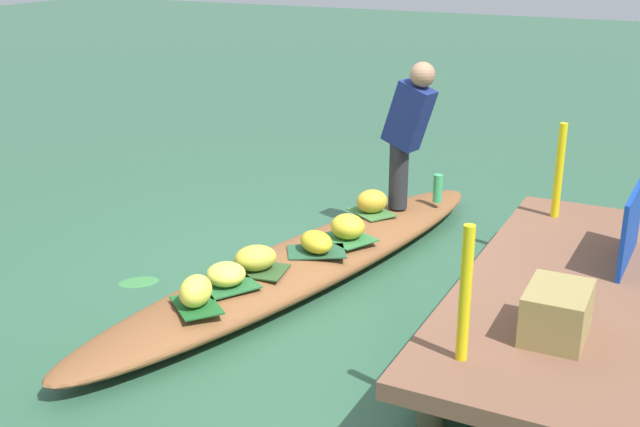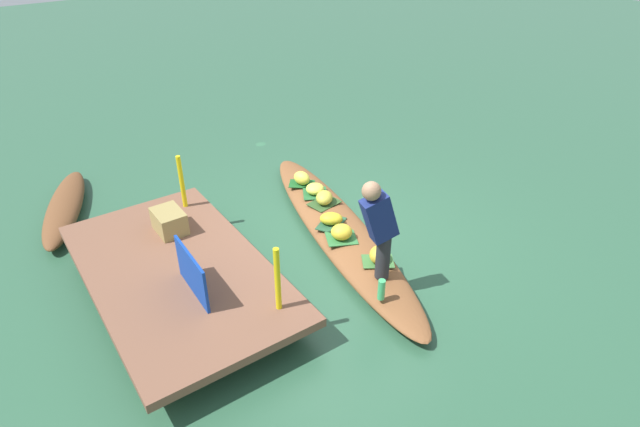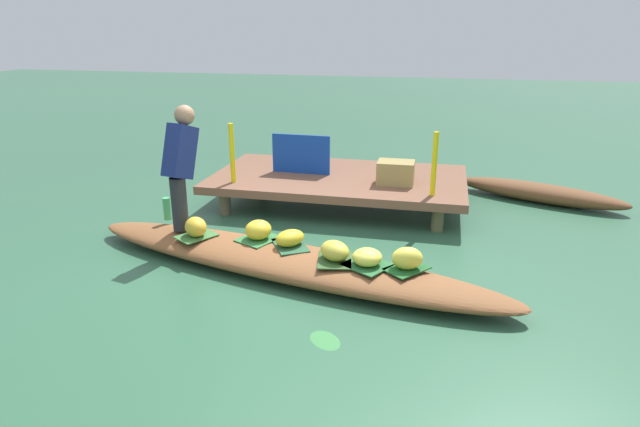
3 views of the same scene
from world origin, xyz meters
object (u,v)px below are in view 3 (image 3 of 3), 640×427
banana_bunch_0 (196,227)px  produce_crate (396,173)px  banana_bunch_3 (290,238)px  banana_bunch_5 (367,257)px  banana_bunch_4 (335,251)px  moored_boat (540,193)px  vendor_person (181,161)px  banana_bunch_1 (258,230)px  water_bottle (167,209)px  vendor_boat (284,261)px  banana_bunch_2 (407,258)px  market_banner (301,154)px

banana_bunch_0 → produce_crate: bearing=45.6°
banana_bunch_3 → banana_bunch_5: bearing=-19.4°
banana_bunch_4 → produce_crate: (0.33, 2.07, 0.19)m
moored_boat → vendor_person: (-3.81, -2.50, 0.81)m
vendor_person → produce_crate: vendor_person is taller
banana_bunch_1 → water_bottle: (-1.14, 0.32, 0.02)m
vendor_boat → banana_bunch_0: size_ratio=16.85×
vendor_boat → banana_bunch_1: 0.43m
banana_bunch_5 → banana_bunch_1: bearing=162.0°
vendor_boat → vendor_person: bearing=176.4°
banana_bunch_2 → banana_bunch_3: size_ratio=0.89×
vendor_person → banana_bunch_3: bearing=-11.3°
banana_bunch_0 → banana_bunch_2: (2.09, -0.30, 0.00)m
produce_crate → banana_bunch_1: bearing=-123.4°
market_banner → produce_crate: (1.24, -0.22, -0.11)m
banana_bunch_4 → market_banner: (-0.91, 2.29, 0.31)m
banana_bunch_0 → vendor_person: bearing=135.0°
banana_bunch_0 → water_bottle: (-0.52, 0.39, 0.02)m
moored_boat → vendor_person: bearing=-125.5°
banana_bunch_4 → banana_bunch_0: bearing=170.2°
moored_boat → water_bottle: bearing=-129.4°
banana_bunch_4 → banana_bunch_5: banana_bunch_4 is taller
vendor_boat → market_banner: (-0.41, 2.16, 0.51)m
vendor_boat → water_bottle: size_ratio=18.17×
vendor_person → moored_boat: bearing=33.3°
banana_bunch_3 → produce_crate: (0.81, 1.84, 0.21)m
banana_bunch_4 → water_bottle: water_bottle is taller
water_bottle → banana_bunch_5: bearing=-17.0°
banana_bunch_0 → market_banner: bearing=75.3°
banana_bunch_4 → banana_bunch_5: bearing=-9.2°
banana_bunch_0 → banana_bunch_5: 1.77m
banana_bunch_0 → banana_bunch_4: size_ratio=0.89×
moored_boat → banana_bunch_1: 3.99m
banana_bunch_3 → banana_bunch_1: bearing=165.3°
banana_bunch_0 → banana_bunch_4: bearing=-9.8°
banana_bunch_4 → vendor_person: 1.83m
banana_bunch_4 → banana_bunch_2: bearing=-4.1°
moored_boat → produce_crate: size_ratio=4.93×
water_bottle → market_banner: (1.05, 1.65, 0.28)m
banana_bunch_1 → water_bottle: bearing=164.1°
vendor_boat → banana_bunch_0: 0.97m
banana_bunch_0 → banana_bunch_5: (1.74, -0.30, -0.02)m
banana_bunch_5 → water_bottle: bearing=163.0°
banana_bunch_2 → produce_crate: size_ratio=0.60×
moored_boat → banana_bunch_5: banana_bunch_5 is taller
banana_bunch_4 → produce_crate: produce_crate is taller
banana_bunch_3 → water_bottle: 1.54m
banana_bunch_2 → vendor_boat: bearing=171.5°
banana_bunch_0 → produce_crate: produce_crate is taller
banana_bunch_3 → market_banner: 2.13m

